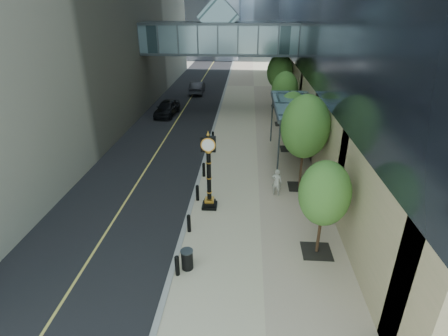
{
  "coord_description": "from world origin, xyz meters",
  "views": [
    {
      "loc": [
        0.1,
        -10.61,
        10.72
      ],
      "look_at": [
        -1.09,
        7.09,
        2.38
      ],
      "focal_mm": 28.0,
      "sensor_mm": 36.0,
      "label": 1
    }
  ],
  "objects": [
    {
      "name": "bollard_row",
      "position": [
        -2.7,
        9.0,
        0.51
      ],
      "size": [
        0.2,
        16.2,
        0.9
      ],
      "color": "black",
      "rests_on": "sidewalk"
    },
    {
      "name": "car_near",
      "position": [
        -8.32,
        24.91,
        0.81
      ],
      "size": [
        2.29,
        4.79,
        1.58
      ],
      "primitive_type": "imported",
      "rotation": [
        0.0,
        0.0,
        -0.09
      ],
      "color": "black",
      "rests_on": "road"
    },
    {
      "name": "road",
      "position": [
        -7.0,
        40.0,
        0.01
      ],
      "size": [
        8.0,
        180.0,
        0.02
      ],
      "primitive_type": "cube",
      "color": "black",
      "rests_on": "ground"
    },
    {
      "name": "entrance_canopy",
      "position": [
        3.48,
        14.0,
        4.19
      ],
      "size": [
        3.0,
        8.0,
        4.38
      ],
      "color": "#383F44",
      "rests_on": "ground"
    },
    {
      "name": "pedestrian",
      "position": [
        2.04,
        8.41,
        0.92
      ],
      "size": [
        0.73,
        0.6,
        1.71
      ],
      "primitive_type": "imported",
      "rotation": [
        0.0,
        0.0,
        2.8
      ],
      "color": "#ADAA9F",
      "rests_on": "sidewalk"
    },
    {
      "name": "curb",
      "position": [
        -3.0,
        40.0,
        0.04
      ],
      "size": [
        0.25,
        180.0,
        0.07
      ],
      "primitive_type": "cube",
      "color": "gray",
      "rests_on": "ground"
    },
    {
      "name": "street_clock",
      "position": [
        -1.9,
        6.66,
        2.02
      ],
      "size": [
        0.86,
        0.86,
        4.53
      ],
      "rotation": [
        0.0,
        0.0,
        0.01
      ],
      "color": "black",
      "rests_on": "sidewalk"
    },
    {
      "name": "skywalk",
      "position": [
        -3.0,
        28.0,
        7.71
      ],
      "size": [
        17.0,
        4.2,
        5.8
      ],
      "color": "slate",
      "rests_on": "ground"
    },
    {
      "name": "trash_bin",
      "position": [
        -2.34,
        1.45,
        0.51
      ],
      "size": [
        0.63,
        0.63,
        0.9
      ],
      "primitive_type": "cylinder",
      "rotation": [
        0.0,
        0.0,
        -0.25
      ],
      "color": "black",
      "rests_on": "sidewalk"
    },
    {
      "name": "street_trees",
      "position": [
        3.6,
        16.92,
        3.72
      ],
      "size": [
        2.92,
        28.56,
        6.0
      ],
      "color": "black",
      "rests_on": "sidewalk"
    },
    {
      "name": "car_far",
      "position": [
        -6.51,
        35.11,
        0.8
      ],
      "size": [
        1.72,
        4.75,
        1.56
      ],
      "primitive_type": "imported",
      "rotation": [
        0.0,
        0.0,
        3.16
      ],
      "color": "black",
      "rests_on": "road"
    },
    {
      "name": "ground",
      "position": [
        0.0,
        0.0,
        0.0
      ],
      "size": [
        320.0,
        320.0,
        0.0
      ],
      "primitive_type": "plane",
      "color": "gray",
      "rests_on": "ground"
    },
    {
      "name": "sidewalk",
      "position": [
        1.0,
        40.0,
        0.03
      ],
      "size": [
        8.0,
        180.0,
        0.06
      ],
      "primitive_type": "cube",
      "color": "#B9AD8E",
      "rests_on": "ground"
    }
  ]
}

